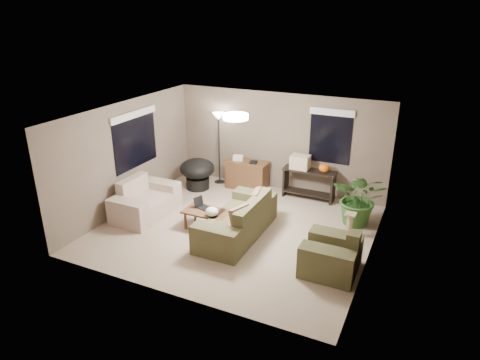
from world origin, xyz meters
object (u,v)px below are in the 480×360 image
at_px(console_table, 309,182).
at_px(floor_lamp, 219,125).
at_px(coffee_table, 207,214).
at_px(desk, 247,175).
at_px(loveseat, 145,202).
at_px(papasan_chair, 197,171).
at_px(cat_scratching_post, 349,226).
at_px(main_sofa, 239,222).
at_px(houseplant, 359,204).
at_px(armchair, 332,256).

height_order(console_table, floor_lamp, floor_lamp).
height_order(coffee_table, desk, desk).
height_order(loveseat, papasan_chair, loveseat).
distance_m(floor_lamp, cat_scratching_post, 4.29).
distance_m(main_sofa, desk, 2.50).
distance_m(loveseat, houseplant, 4.76).
bearing_deg(desk, floor_lamp, 174.33).
bearing_deg(floor_lamp, console_table, -0.27).
height_order(floor_lamp, houseplant, floor_lamp).
bearing_deg(desk, console_table, 2.52).
bearing_deg(console_table, desk, -177.48).
bearing_deg(coffee_table, console_table, 58.89).
distance_m(main_sofa, floor_lamp, 3.25).
xyz_separation_m(coffee_table, floor_lamp, (-1.00, 2.47, 1.24)).
relative_size(desk, floor_lamp, 0.58).
relative_size(console_table, cat_scratching_post, 2.60).
xyz_separation_m(main_sofa, papasan_chair, (-2.04, 1.81, 0.17)).
xyz_separation_m(floor_lamp, houseplant, (3.86, -0.87, -1.12)).
bearing_deg(floor_lamp, loveseat, -104.10).
bearing_deg(coffee_table, desk, 93.77).
distance_m(papasan_chair, houseplant, 4.19).
xyz_separation_m(main_sofa, console_table, (0.76, 2.41, 0.14)).
relative_size(loveseat, floor_lamp, 0.84).
relative_size(floor_lamp, houseplant, 1.55).
relative_size(armchair, coffee_table, 1.00).
distance_m(loveseat, console_table, 3.96).
relative_size(coffee_table, console_table, 0.77).
bearing_deg(cat_scratching_post, main_sofa, -154.87).
relative_size(papasan_chair, houseplant, 0.90).
distance_m(coffee_table, cat_scratching_post, 2.97).
xyz_separation_m(main_sofa, cat_scratching_post, (2.07, 0.97, -0.08)).
xyz_separation_m(coffee_table, cat_scratching_post, (2.79, 1.01, -0.14)).
height_order(main_sofa, houseplant, houseplant).
distance_m(armchair, papasan_chair, 4.69).
bearing_deg(armchair, desk, 136.14).
xyz_separation_m(main_sofa, floor_lamp, (-1.72, 2.42, 1.30)).
relative_size(loveseat, armchair, 1.60).
bearing_deg(loveseat, papasan_chair, 80.83).
bearing_deg(loveseat, cat_scratching_post, 12.91).
xyz_separation_m(floor_lamp, cat_scratching_post, (3.79, -1.45, -1.38)).
bearing_deg(loveseat, coffee_table, -0.07).
height_order(console_table, cat_scratching_post, console_table).
bearing_deg(console_table, armchair, -65.91).
bearing_deg(houseplant, console_table, 148.07).
relative_size(console_table, floor_lamp, 0.68).
distance_m(main_sofa, console_table, 2.53).
height_order(desk, houseplant, houseplant).
distance_m(armchair, houseplant, 2.04).
distance_m(papasan_chair, floor_lamp, 1.33).
xyz_separation_m(loveseat, desk, (1.47, 2.38, 0.08)).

